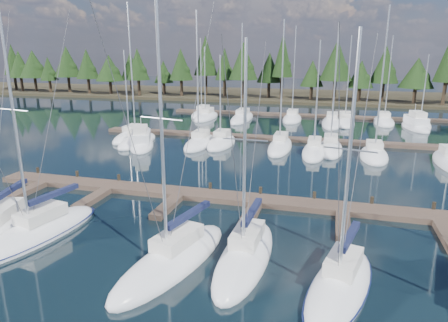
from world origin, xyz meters
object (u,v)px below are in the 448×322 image
(front_sailboat_4, at_px, (340,285))
(motor_yacht_right, at_px, (415,125))
(main_dock, at_px, (256,203))
(front_sailboat_3, at_px, (245,256))
(motor_yacht_left, at_px, (141,143))
(front_sailboat_1, at_px, (38,233))
(front_sailboat_2, at_px, (173,259))

(front_sailboat_4, relative_size, motor_yacht_right, 1.44)
(main_dock, height_order, front_sailboat_3, front_sailboat_3)
(front_sailboat_3, xyz_separation_m, motor_yacht_left, (-17.46, 22.85, 0.17))
(front_sailboat_1, relative_size, motor_yacht_right, 1.63)
(main_dock, relative_size, front_sailboat_1, 3.12)
(main_dock, bearing_deg, motor_yacht_left, 137.92)
(main_dock, xyz_separation_m, front_sailboat_1, (-11.80, -8.39, 0.08))
(front_sailboat_3, height_order, front_sailboat_4, front_sailboat_4)
(motor_yacht_right, bearing_deg, motor_yacht_left, -148.09)
(front_sailboat_2, distance_m, front_sailboat_4, 8.44)
(front_sailboat_2, xyz_separation_m, front_sailboat_4, (8.44, -0.20, -0.00))
(motor_yacht_left, height_order, motor_yacht_right, motor_yacht_right)
(motor_yacht_left, bearing_deg, front_sailboat_4, -47.56)
(front_sailboat_2, bearing_deg, front_sailboat_3, 20.95)
(front_sailboat_3, distance_m, motor_yacht_left, 28.76)
(motor_yacht_right, bearing_deg, main_dock, -115.03)
(front_sailboat_1, height_order, front_sailboat_3, front_sailboat_1)
(front_sailboat_4, xyz_separation_m, motor_yacht_left, (-22.33, 24.42, 0.17))
(front_sailboat_1, relative_size, front_sailboat_3, 1.15)
(main_dock, xyz_separation_m, front_sailboat_3, (0.89, -7.88, 0.08))
(front_sailboat_4, bearing_deg, main_dock, 121.33)
(front_sailboat_1, relative_size, motor_yacht_left, 1.64)
(front_sailboat_3, bearing_deg, front_sailboat_2, -159.05)
(front_sailboat_2, relative_size, motor_yacht_left, 1.66)
(front_sailboat_1, distance_m, front_sailboat_4, 17.58)
(front_sailboat_3, bearing_deg, front_sailboat_4, -17.86)
(main_dock, height_order, motor_yacht_right, motor_yacht_right)
(motor_yacht_left, bearing_deg, motor_yacht_right, 31.91)
(front_sailboat_2, bearing_deg, front_sailboat_1, 174.62)
(main_dock, relative_size, motor_yacht_right, 5.07)
(front_sailboat_1, xyz_separation_m, front_sailboat_3, (12.69, 0.51, -0.00))
(motor_yacht_right, bearing_deg, front_sailboat_2, -113.29)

